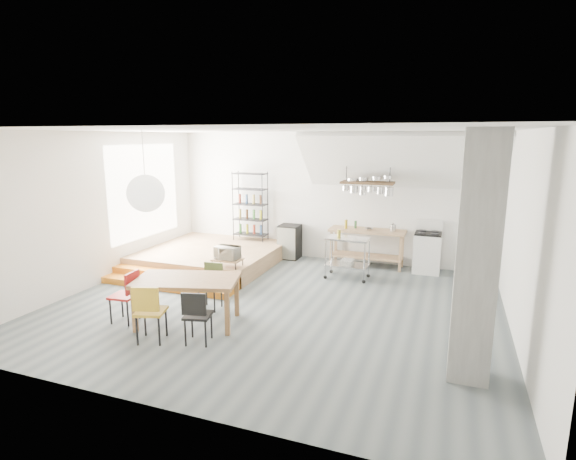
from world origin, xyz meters
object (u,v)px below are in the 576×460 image
at_px(rolling_cart, 347,252).
at_px(mini_fridge, 290,242).
at_px(dining_table, 187,283).
at_px(stove, 427,252).

relative_size(rolling_cart, mini_fridge, 1.10).
distance_m(dining_table, mini_fridge, 4.51).
xyz_separation_m(stove, rolling_cart, (-1.62, -1.11, 0.12)).
height_order(rolling_cart, mini_fridge, rolling_cart).
bearing_deg(stove, dining_table, -128.70).
distance_m(rolling_cart, mini_fridge, 2.12).
height_order(dining_table, rolling_cart, rolling_cart).
height_order(stove, rolling_cart, stove).
height_order(stove, dining_table, stove).
distance_m(stove, rolling_cart, 1.97).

